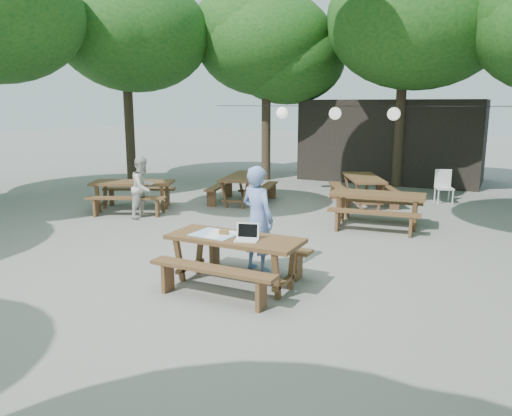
{
  "coord_description": "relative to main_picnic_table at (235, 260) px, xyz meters",
  "views": [
    {
      "loc": [
        4.1,
        -7.53,
        2.67
      ],
      "look_at": [
        0.66,
        -0.64,
        1.05
      ],
      "focal_mm": 35.0,
      "sensor_mm": 36.0,
      "label": 1
    }
  ],
  "objects": [
    {
      "name": "woman",
      "position": [
        -0.01,
        0.77,
        0.47
      ],
      "size": [
        0.72,
        0.58,
        1.71
      ],
      "primitive_type": "imported",
      "rotation": [
        0.0,
        0.0,
        2.83
      ],
      "color": "#7590D6",
      "rests_on": "ground"
    },
    {
      "name": "picnic_table_far_e",
      "position": [
        0.12,
        6.92,
        0.0
      ],
      "size": [
        2.27,
        2.41,
        0.75
      ],
      "rotation": [
        0.0,
        0.0,
        2.04
      ],
      "color": "#4E3B1B",
      "rests_on": "ground"
    },
    {
      "name": "picnic_table_ne",
      "position": [
        1.04,
        4.58,
        0.0
      ],
      "size": [
        2.08,
        1.79,
        0.75
      ],
      "rotation": [
        0.0,
        0.0,
        0.12
      ],
      "color": "#4E3B1B",
      "rests_on": "ground"
    },
    {
      "name": "second_person",
      "position": [
        -4.15,
        3.02,
        0.34
      ],
      "size": [
        0.56,
        0.72,
        1.45
      ],
      "primitive_type": "imported",
      "rotation": [
        0.0,
        0.0,
        1.59
      ],
      "color": "silver",
      "rests_on": "ground"
    },
    {
      "name": "main_picnic_table",
      "position": [
        0.0,
        0.0,
        0.0
      ],
      "size": [
        2.0,
        1.58,
        0.75
      ],
      "color": "#4E3B1B",
      "rests_on": "ground"
    },
    {
      "name": "ground",
      "position": [
        -0.66,
        1.34,
        -0.39
      ],
      "size": [
        80.0,
        80.0,
        0.0
      ],
      "primitive_type": "plane",
      "color": "slate",
      "rests_on": "ground"
    },
    {
      "name": "paper_lanterns",
      "position": [
        -0.85,
        7.34,
        2.02
      ],
      "size": [
        9.0,
        0.34,
        0.38
      ],
      "color": "black",
      "rests_on": "ground"
    },
    {
      "name": "plastic_chair",
      "position": [
        2.04,
        8.11,
        -0.13
      ],
      "size": [
        0.57,
        0.57,
        0.9
      ],
      "rotation": [
        0.0,
        0.0,
        0.37
      ],
      "color": "silver",
      "rests_on": "ground"
    },
    {
      "name": "laptop",
      "position": [
        0.24,
        -0.08,
        0.42
      ],
      "size": [
        0.39,
        0.34,
        0.24
      ],
      "rotation": [
        0.0,
        0.0,
        0.29
      ],
      "color": "white",
      "rests_on": "main_picnic_table"
    },
    {
      "name": "pavilion",
      "position": [
        -0.16,
        11.84,
        1.01
      ],
      "size": [
        6.0,
        3.0,
        2.8
      ],
      "primitive_type": "cube",
      "color": "black",
      "rests_on": "ground"
    },
    {
      "name": "picnic_table_far_w",
      "position": [
        -2.9,
        5.69,
        0.0
      ],
      "size": [
        1.96,
        2.2,
        0.75
      ],
      "rotation": [
        0.0,
        0.0,
        1.79
      ],
      "color": "#4E3B1B",
      "rests_on": "ground"
    },
    {
      "name": "tabletop_clutter",
      "position": [
        -0.3,
        0.01,
        0.37
      ],
      "size": [
        0.68,
        0.59,
        0.08
      ],
      "color": "#3D90D1",
      "rests_on": "main_picnic_table"
    },
    {
      "name": "picnic_table_nw",
      "position": [
        -4.87,
        3.5,
        0.0
      ],
      "size": [
        2.39,
        2.24,
        0.75
      ],
      "rotation": [
        0.0,
        0.0,
        0.44
      ],
      "color": "#4E3B1B",
      "rests_on": "ground"
    }
  ]
}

